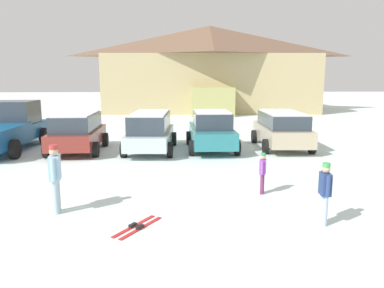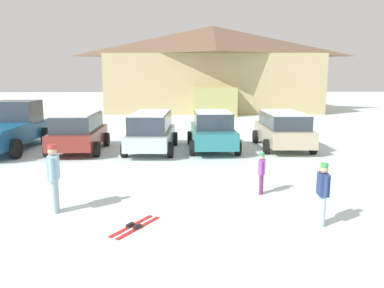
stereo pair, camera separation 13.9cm
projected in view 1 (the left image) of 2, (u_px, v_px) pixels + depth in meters
ski_lodge at (209, 68)px, 36.70m from camera, size 20.30×12.56×8.14m
parked_maroon_van at (77, 131)px, 16.34m from camera, size 2.25×4.08×1.71m
parked_silver_wagon at (150, 130)px, 16.47m from camera, size 2.30×4.63×1.73m
parked_teal_hatchback at (211, 130)px, 16.82m from camera, size 2.16×4.42×1.77m
parked_beige_suv at (282, 128)px, 17.21m from camera, size 2.32×4.53×1.69m
pickup_truck at (7, 128)px, 16.76m from camera, size 2.52×5.77×2.15m
skier_teen_in_navy_coat at (325, 190)px, 8.18m from camera, size 0.24×0.52×1.41m
skier_child_in_purple_jacket at (263, 171)px, 10.43m from camera, size 0.25×0.41×1.16m
skier_adult_in_blue_parka at (55, 175)px, 8.90m from camera, size 0.30×0.61×1.67m
pair_of_skis at (137, 227)px, 8.15m from camera, size 1.01×1.35×0.08m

